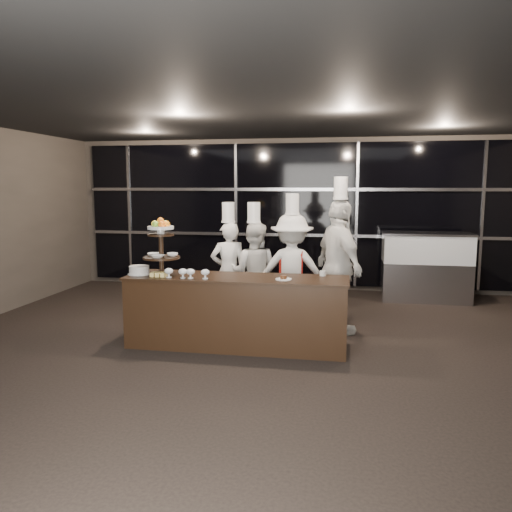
% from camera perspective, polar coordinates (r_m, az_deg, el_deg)
% --- Properties ---
extents(room, '(10.00, 10.00, 10.00)m').
position_cam_1_polar(room, '(5.12, -1.04, 1.65)').
color(room, black).
rests_on(room, ground).
extents(window_wall, '(8.60, 0.10, 2.80)m').
position_cam_1_polar(window_wall, '(9.99, 4.49, 4.75)').
color(window_wall, black).
rests_on(window_wall, ground).
extents(buffet_counter, '(2.84, 0.74, 0.92)m').
position_cam_1_polar(buffet_counter, '(6.46, -2.23, -6.34)').
color(buffet_counter, black).
rests_on(buffet_counter, ground).
extents(display_stand, '(0.48, 0.48, 0.74)m').
position_cam_1_polar(display_stand, '(6.59, -10.80, 1.53)').
color(display_stand, black).
rests_on(display_stand, buffet_counter).
extents(compotes, '(0.59, 0.11, 0.12)m').
position_cam_1_polar(compotes, '(6.29, -7.92, -1.81)').
color(compotes, silver).
rests_on(compotes, buffet_counter).
extents(layer_cake, '(0.30, 0.30, 0.11)m').
position_cam_1_polar(layer_cake, '(6.70, -13.20, -1.59)').
color(layer_cake, white).
rests_on(layer_cake, buffet_counter).
extents(pastry_squares, '(0.20, 0.13, 0.05)m').
position_cam_1_polar(pastry_squares, '(6.48, -11.06, -2.08)').
color(pastry_squares, '#F0D675').
rests_on(pastry_squares, buffet_counter).
extents(small_plate, '(0.20, 0.20, 0.05)m').
position_cam_1_polar(small_plate, '(6.16, 3.16, -2.59)').
color(small_plate, white).
rests_on(small_plate, buffet_counter).
extents(chef_cup, '(0.08, 0.08, 0.07)m').
position_cam_1_polar(chef_cup, '(6.46, 7.64, -1.97)').
color(chef_cup, white).
rests_on(chef_cup, buffet_counter).
extents(display_case, '(1.55, 0.68, 1.24)m').
position_cam_1_polar(display_case, '(9.50, 18.86, -0.78)').
color(display_case, '#A5A5AA').
rests_on(display_case, ground).
extents(chef_a, '(0.65, 0.55, 1.83)m').
position_cam_1_polar(chef_a, '(7.67, -3.14, -1.54)').
color(chef_a, white).
rests_on(chef_a, ground).
extents(chef_b, '(0.76, 0.60, 1.83)m').
position_cam_1_polar(chef_b, '(7.55, -0.25, -1.79)').
color(chef_b, silver).
rests_on(chef_b, ground).
extents(chef_c, '(1.12, 0.70, 1.96)m').
position_cam_1_polar(chef_c, '(7.37, 4.10, -1.59)').
color(chef_c, silver).
rests_on(chef_c, ground).
extents(chef_d, '(0.95, 1.19, 2.19)m').
position_cam_1_polar(chef_d, '(7.05, 9.46, -1.14)').
color(chef_d, white).
rests_on(chef_d, ground).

